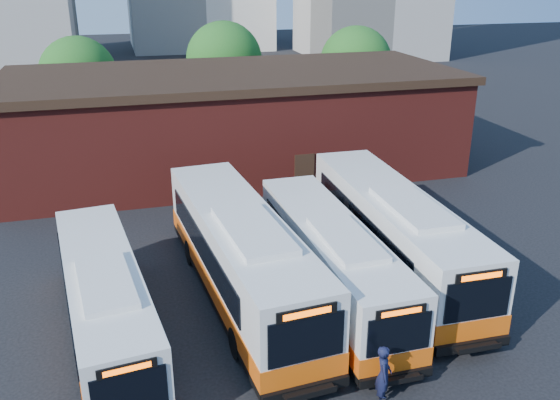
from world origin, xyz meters
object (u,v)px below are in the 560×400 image
object	(u,v)px
bus_midwest	(241,259)
transit_worker	(384,375)
bus_east	(393,234)
bus_mideast	(331,263)
bus_west	(105,305)

from	to	relation	value
bus_midwest	transit_worker	bearing A→B (deg)	-73.40
bus_midwest	bus_east	distance (m)	6.90
bus_east	transit_worker	bearing A→B (deg)	-116.10
bus_east	transit_worker	xyz separation A→B (m)	(-4.00, -7.87, -0.70)
bus_midwest	bus_mideast	distance (m)	3.59
bus_midwest	bus_east	size ratio (longest dim) A/B	1.03
bus_east	transit_worker	distance (m)	8.86
bus_west	bus_mideast	size ratio (longest dim) A/B	0.96
bus_west	bus_midwest	size ratio (longest dim) A/B	0.84
bus_midwest	bus_mideast	world-z (taller)	bus_midwest
bus_mideast	transit_worker	world-z (taller)	bus_mideast
bus_mideast	bus_east	distance (m)	3.72
bus_west	bus_midwest	xyz separation A→B (m)	(5.24, 1.64, 0.28)
bus_midwest	transit_worker	distance (m)	7.86
bus_west	bus_east	world-z (taller)	bus_east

